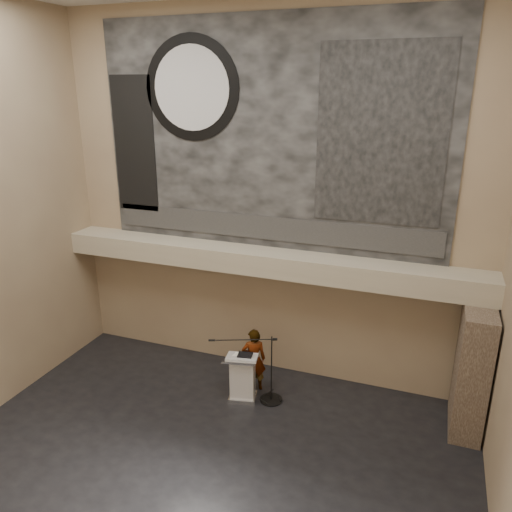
% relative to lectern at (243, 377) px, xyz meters
% --- Properties ---
extents(floor, '(10.00, 10.00, 0.00)m').
position_rel_lectern_xyz_m(floor, '(0.05, -2.45, -0.55)').
color(floor, black).
rests_on(floor, ground).
extents(wall_back, '(10.00, 0.02, 8.50)m').
position_rel_lectern_xyz_m(wall_back, '(0.05, 1.55, 3.70)').
color(wall_back, '#897057').
rests_on(wall_back, floor).
extents(soffit, '(10.00, 0.80, 0.50)m').
position_rel_lectern_xyz_m(soffit, '(0.05, 1.15, 2.40)').
color(soffit, tan).
rests_on(soffit, wall_back).
extents(sprinkler_left, '(0.04, 0.04, 0.06)m').
position_rel_lectern_xyz_m(sprinkler_left, '(-1.55, 1.10, 2.12)').
color(sprinkler_left, '#B2893D').
rests_on(sprinkler_left, soffit).
extents(sprinkler_right, '(0.04, 0.04, 0.06)m').
position_rel_lectern_xyz_m(sprinkler_right, '(1.95, 1.10, 2.12)').
color(sprinkler_right, '#B2893D').
rests_on(sprinkler_right, soffit).
extents(banner, '(8.00, 0.05, 5.00)m').
position_rel_lectern_xyz_m(banner, '(0.05, 1.52, 5.15)').
color(banner, black).
rests_on(banner, wall_back).
extents(banner_text_strip, '(7.76, 0.02, 0.55)m').
position_rel_lectern_xyz_m(banner_text_strip, '(0.05, 1.48, 3.10)').
color(banner_text_strip, '#2A2A2A').
rests_on(banner_text_strip, banner).
extents(banner_clock_rim, '(2.30, 0.02, 2.30)m').
position_rel_lectern_xyz_m(banner_clock_rim, '(-1.75, 1.48, 6.15)').
color(banner_clock_rim, black).
rests_on(banner_clock_rim, banner).
extents(banner_clock_face, '(1.84, 0.02, 1.84)m').
position_rel_lectern_xyz_m(banner_clock_face, '(-1.75, 1.46, 6.15)').
color(banner_clock_face, silver).
rests_on(banner_clock_face, banner).
extents(banner_building_print, '(2.60, 0.02, 3.60)m').
position_rel_lectern_xyz_m(banner_building_print, '(2.45, 1.48, 5.25)').
color(banner_building_print, black).
rests_on(banner_building_print, banner).
extents(banner_brick_print, '(1.10, 0.02, 3.20)m').
position_rel_lectern_xyz_m(banner_brick_print, '(-3.35, 1.48, 4.85)').
color(banner_brick_print, black).
rests_on(banner_brick_print, banner).
extents(stone_pier, '(0.60, 1.40, 2.70)m').
position_rel_lectern_xyz_m(stone_pier, '(4.70, 0.70, 0.80)').
color(stone_pier, '#46372B').
rests_on(stone_pier, floor).
extents(lectern, '(0.77, 0.62, 1.13)m').
position_rel_lectern_xyz_m(lectern, '(0.00, 0.00, 0.00)').
color(lectern, silver).
rests_on(lectern, floor).
extents(binder, '(0.36, 0.30, 0.04)m').
position_rel_lectern_xyz_m(binder, '(0.06, 0.01, 0.56)').
color(binder, black).
rests_on(binder, lectern).
extents(papers, '(0.26, 0.34, 0.00)m').
position_rel_lectern_xyz_m(papers, '(-0.10, -0.06, 0.55)').
color(papers, white).
rests_on(papers, lectern).
extents(speaker_person, '(0.66, 0.56, 1.54)m').
position_rel_lectern_xyz_m(speaker_person, '(0.09, 0.46, 0.22)').
color(speaker_person, silver).
rests_on(speaker_person, floor).
extents(mic_stand, '(1.54, 0.79, 1.61)m').
position_rel_lectern_xyz_m(mic_stand, '(0.58, 0.14, -0.30)').
color(mic_stand, black).
rests_on(mic_stand, floor).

